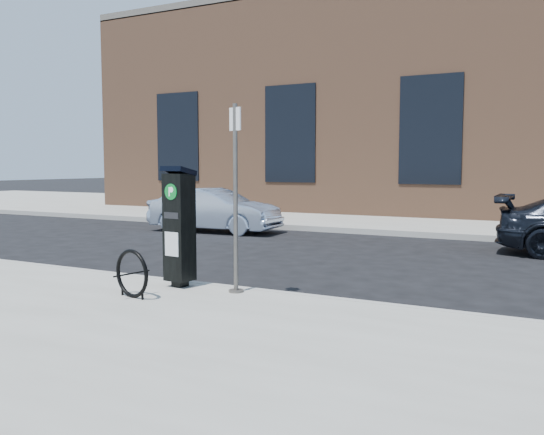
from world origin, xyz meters
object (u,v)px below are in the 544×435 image
Objects in this scene: sign_pole at (236,200)px; parking_kiosk at (179,225)px; bike_rack at (132,274)px; car_silver at (214,210)px.

parking_kiosk is at bearing -155.77° from sign_pole.
bike_rack is 0.17× the size of car_silver.
sign_pole is at bearing 52.56° from bike_rack.
bike_rack is at bearing -92.42° from parking_kiosk.
car_silver is (-4.88, 6.91, -0.79)m from sign_pole.
bike_rack is at bearing -157.41° from car_silver.
bike_rack is (-0.13, -0.85, -0.56)m from parking_kiosk.
sign_pole is at bearing 9.76° from parking_kiosk.
car_silver is (-3.99, 6.96, -0.41)m from parking_kiosk.
parking_kiosk is at bearing 92.52° from bike_rack.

